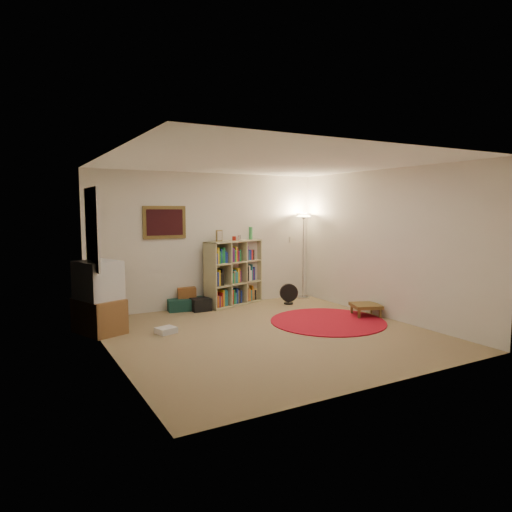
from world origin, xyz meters
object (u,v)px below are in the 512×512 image
Objects in this scene: floor_lamp at (303,228)px; tv_stand at (99,298)px; floor_fan at (289,294)px; suitcase at (185,304)px; side_table at (366,306)px; bookshelf at (233,274)px.

floor_lamp is 1.62× the size of tv_stand.
floor_fan is at bearing -15.77° from tv_stand.
suitcase is 3.22m from side_table.
floor_fan is (-0.60, -0.38, -1.25)m from floor_lamp.
floor_lamp is 4.33m from tv_stand.
side_table is at bearing -47.25° from floor_fan.
floor_fan is (0.96, -0.50, -0.40)m from bookshelf.
floor_lamp is 2.90× the size of side_table.
tv_stand is at bearing -143.94° from suitcase.
floor_lamp reaches higher than side_table.
suitcase is at bearing 6.39° from tv_stand.
floor_lamp reaches higher than suitcase.
side_table is (0.02, -1.85, -1.27)m from floor_lamp.
floor_fan is at bearing -7.03° from suitcase.
bookshelf is at bearing 6.46° from suitcase.
floor_fan is at bearing 112.81° from side_table.
bookshelf is at bearing 175.62° from floor_lamp.
floor_lamp is at bearing 90.63° from side_table.
tv_stand is 4.36m from side_table.
side_table is at bearing -29.74° from suitcase.
tv_stand is at bearing -154.90° from floor_fan.
floor_lamp is at bearing 5.16° from suitcase.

